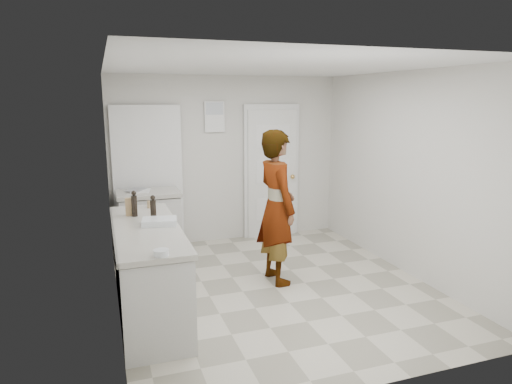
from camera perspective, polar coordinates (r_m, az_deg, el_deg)
name	(u,v)px	position (r m, az deg, el deg)	size (l,w,h in m)	color
ground	(274,287)	(5.46, 2.33, -11.79)	(4.00, 4.00, 0.00)	gray
room_shell	(218,175)	(6.91, -4.83, 2.08)	(4.00, 4.00, 4.00)	silver
main_counter	(148,274)	(4.81, -13.31, -9.96)	(0.64, 1.96, 0.93)	silver
side_counter	(150,227)	(6.48, -13.14, -4.26)	(0.84, 0.61, 0.93)	silver
person	(277,207)	(5.37, 2.61, -1.91)	(0.67, 0.44, 1.82)	silver
cake_mix_box	(131,207)	(5.10, -15.33, -1.79)	(0.12, 0.05, 0.19)	#A48152
spice_jar	(149,204)	(5.41, -13.18, -1.52)	(0.05, 0.05, 0.08)	tan
oil_cruet_a	(153,207)	(4.94, -12.73, -1.85)	(0.06, 0.06, 0.25)	black
oil_cruet_b	(134,204)	(5.05, -14.97, -1.46)	(0.06, 0.06, 0.28)	black
baking_dish	(159,222)	(4.69, -11.97, -3.66)	(0.37, 0.29, 0.06)	silver
egg_bowl	(161,253)	(3.79, -11.76, -7.43)	(0.13, 0.13, 0.05)	silver
papers	(141,191)	(6.42, -14.20, 0.14)	(0.24, 0.31, 0.01)	white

